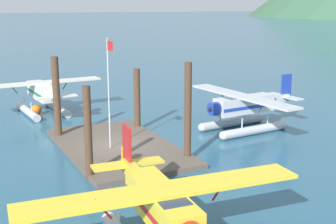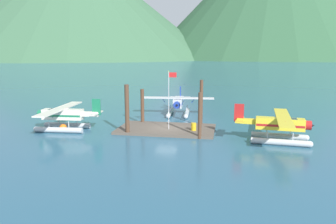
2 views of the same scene
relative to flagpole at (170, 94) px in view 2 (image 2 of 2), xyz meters
name	(u,v)px [view 2 (image 2 of 2)]	position (x,y,z in m)	size (l,w,h in m)	color
ground_plane	(166,130)	(-0.51, 0.63, -4.48)	(1200.00, 1200.00, 0.00)	#285670
dock_platform	(166,129)	(-0.51, 0.63, -4.33)	(11.42, 6.52, 0.30)	brown
piling_near_left	(127,110)	(-4.46, -2.18, -1.64)	(0.48, 0.48, 5.67)	#4C3323
piling_near_right	(200,116)	(3.72, -2.52, -1.97)	(0.41, 0.41, 5.02)	#4C3323
piling_far_left	(142,107)	(-4.24, 3.60, -2.21)	(0.46, 0.46, 4.54)	#4C3323
piling_far_right	(201,103)	(3.35, 3.58, -1.56)	(0.41, 0.41, 5.83)	#4C3323
flagpole	(170,94)	(0.00, 0.00, 0.00)	(0.95, 0.10, 6.81)	silver
fuel_drum	(194,127)	(2.82, -0.08, -3.74)	(0.62, 0.62, 0.88)	gold
mooring_buoy	(63,128)	(-12.36, -2.15, -4.04)	(0.88, 0.88, 0.88)	orange
mountain_ridge_west_peak	(77,4)	(-211.79, 419.15, 74.17)	(403.97, 403.97, 157.30)	#386042
seaplane_silver_bow_centre	(178,105)	(-0.57, 10.43, -2.90)	(10.48, 7.97, 3.84)	#B7BABF
seaplane_cream_port_aft	(63,117)	(-12.66, -1.56, -2.90)	(7.97, 10.47, 3.84)	#B7BABF
seaplane_yellow_stbd_aft	(280,127)	(11.99, -2.35, -2.90)	(7.97, 10.48, 3.84)	#B7BABF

